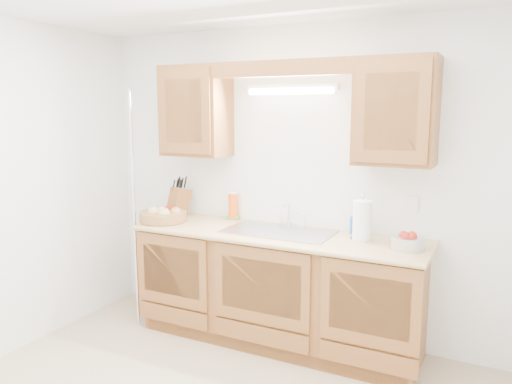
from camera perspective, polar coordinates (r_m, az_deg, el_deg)
The scene contains 17 objects.
room at distance 2.78m, azimuth -7.53°, elevation -2.91°, with size 3.52×3.50×2.50m.
base_cabinets at distance 4.02m, azimuth 2.54°, elevation -10.95°, with size 2.20×0.60×0.86m, color brown.
countertop at distance 3.88m, azimuth 2.50°, elevation -4.92°, with size 2.30×0.63×0.04m, color tan.
upper_cabinet_left at distance 4.29m, azimuth -6.86°, elevation 9.16°, with size 0.55×0.33×0.75m, color brown.
upper_cabinet_right at distance 3.65m, azimuth 15.73°, elevation 8.83°, with size 0.55×0.33×0.75m, color brown.
valance at distance 3.77m, azimuth 2.67°, elevation 13.97°, with size 2.20×0.05×0.12m, color brown.
fluorescent_fixture at distance 3.97m, azimuth 4.02°, elevation 11.66°, with size 0.76×0.08×0.08m.
sink at distance 3.91m, azimuth 2.62°, elevation -5.59°, with size 0.84×0.46×0.36m.
wire_shelf_pole at distance 4.28m, azimuth -13.75°, elevation -2.17°, with size 0.03×0.03×2.00m, color silver.
outlet_plate at distance 3.85m, azimuth 17.48°, elevation -1.36°, with size 0.08×0.01×0.12m, color white.
fruit_basket at distance 4.31m, azimuth -10.54°, elevation -2.58°, with size 0.47×0.47×0.12m.
knife_block at distance 4.48m, azimuth -8.81°, elevation -1.10°, with size 0.18×0.24×0.37m.
orange_canister at distance 4.31m, azimuth -2.66°, elevation -1.57°, with size 0.10×0.10×0.24m.
soap_bottle at distance 3.91m, azimuth 11.30°, elevation -3.33°, with size 0.08×0.08×0.18m, color blue.
sponge at distance 4.33m, azimuth -2.64°, elevation -3.00°, with size 0.13×0.11×0.02m.
paper_towel at distance 3.70m, azimuth 12.05°, elevation -3.22°, with size 0.17×0.17×0.34m.
apple_bowl at distance 3.56m, azimuth 16.91°, elevation -5.43°, with size 0.25×0.25×0.12m.
Camera 1 is at (1.54, -2.24, 1.84)m, focal length 35.00 mm.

